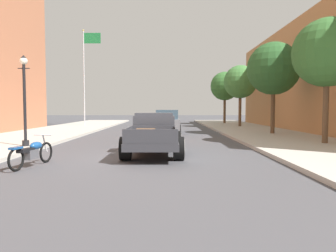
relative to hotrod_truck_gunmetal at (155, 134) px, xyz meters
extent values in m
plane|color=#47474C|center=(-0.33, -0.96, -0.75)|extent=(140.00, 140.00, 0.00)
cube|color=#333338|center=(0.00, -0.24, -0.21)|extent=(1.77, 4.90, 0.24)
cube|color=#333338|center=(0.00, 0.11, 0.31)|extent=(1.56, 1.10, 0.80)
cube|color=#333338|center=(0.00, 0.06, 0.77)|extent=(1.44, 0.94, 0.12)
cube|color=#3D4C5B|center=(0.00, 0.68, 0.47)|extent=(1.33, 0.04, 0.44)
cube|color=#333338|center=(0.00, 1.41, 0.17)|extent=(1.32, 1.50, 0.52)
cube|color=silver|center=(0.01, 2.21, 0.15)|extent=(0.68, 0.10, 0.47)
cube|color=#333338|center=(0.00, -1.64, -0.07)|extent=(1.69, 2.10, 0.04)
cube|color=#333338|center=(-0.81, -1.64, 0.15)|extent=(0.08, 2.10, 0.44)
cube|color=#333338|center=(0.81, -1.65, 0.15)|extent=(0.08, 2.10, 0.44)
cube|color=#333338|center=(0.00, -2.65, 0.15)|extent=(1.62, 0.08, 0.44)
cube|color=#333338|center=(0.00, -0.63, 0.15)|extent=(1.62, 0.08, 0.44)
cylinder|color=black|center=(-0.89, 1.10, -0.35)|extent=(0.36, 0.80, 0.80)
cylinder|color=silver|center=(-1.08, 1.11, -0.35)|extent=(0.01, 0.66, 0.66)
cylinder|color=silver|center=(-1.09, 1.11, -0.35)|extent=(0.02, 0.24, 0.24)
cylinder|color=black|center=(0.90, 1.10, -0.35)|extent=(0.36, 0.80, 0.80)
cylinder|color=silver|center=(1.09, 1.10, -0.35)|extent=(0.01, 0.66, 0.66)
cylinder|color=silver|center=(1.10, 1.10, -0.35)|extent=(0.02, 0.24, 0.24)
cylinder|color=black|center=(-0.90, -1.59, -0.35)|extent=(0.36, 0.80, 0.80)
cylinder|color=silver|center=(-1.08, -1.59, -0.35)|extent=(0.01, 0.66, 0.66)
cylinder|color=silver|center=(-1.09, -1.59, -0.35)|extent=(0.02, 0.24, 0.24)
cylinder|color=black|center=(0.90, -1.59, -0.35)|extent=(0.36, 0.80, 0.80)
cylinder|color=silver|center=(1.08, -1.59, -0.35)|extent=(0.01, 0.66, 0.66)
cylinder|color=silver|center=(1.09, -1.59, -0.35)|extent=(0.02, 0.24, 0.24)
cube|color=brown|center=(-0.18, -1.99, 0.15)|extent=(0.60, 0.44, 0.40)
cube|color=#3D2D1E|center=(-0.18, -1.99, 0.15)|extent=(0.62, 0.05, 0.42)
cube|color=brown|center=(0.22, -1.34, 0.09)|extent=(0.47, 0.37, 0.28)
torus|color=black|center=(-3.41, -2.06, -0.42)|extent=(0.20, 0.67, 0.67)
torus|color=black|center=(-3.69, -3.49, -0.42)|extent=(0.20, 0.67, 0.67)
cube|color=#4C4C51|center=(-3.56, -2.82, -0.37)|extent=(0.32, 0.48, 0.28)
ellipsoid|color=navy|center=(-3.51, -2.58, -0.14)|extent=(0.36, 0.56, 0.24)
cube|color=black|center=(-3.61, -3.07, -0.22)|extent=(0.32, 0.59, 0.10)
cylinder|color=silver|center=(-3.42, -2.12, -0.12)|extent=(0.10, 0.26, 0.58)
cylinder|color=silver|center=(-3.44, -2.24, 0.16)|extent=(0.62, 0.16, 0.04)
cube|color=navy|center=(-3.69, -3.49, -0.10)|extent=(0.25, 0.43, 0.06)
cube|color=slate|center=(0.47, 10.36, -0.14)|extent=(1.75, 4.31, 0.80)
cube|color=#384C5B|center=(0.47, 10.21, 0.58)|extent=(1.53, 2.01, 0.64)
cylinder|color=black|center=(-0.34, 11.66, -0.42)|extent=(0.22, 0.66, 0.66)
cylinder|color=black|center=(1.31, 11.65, -0.42)|extent=(0.22, 0.66, 0.66)
cylinder|color=black|center=(-0.36, 9.08, -0.42)|extent=(0.22, 0.66, 0.66)
cylinder|color=black|center=(1.29, 9.07, -0.42)|extent=(0.22, 0.66, 0.66)
cylinder|color=black|center=(-5.55, 1.19, -0.48)|extent=(0.28, 0.28, 0.24)
cylinder|color=black|center=(-5.55, 1.19, 1.24)|extent=(0.12, 0.12, 3.20)
cylinder|color=black|center=(-5.55, 1.19, 2.69)|extent=(0.50, 0.04, 0.04)
sphere|color=silver|center=(-5.55, 1.19, 3.00)|extent=(0.32, 0.32, 0.32)
cone|color=black|center=(-5.55, 1.19, 3.18)|extent=(0.24, 0.24, 0.14)
cylinder|color=#B2B2B7|center=(-7.60, 18.39, 3.90)|extent=(0.12, 0.12, 9.00)
sphere|color=gold|center=(-7.60, 18.39, 8.48)|extent=(0.16, 0.16, 0.16)
cube|color=#196633|center=(-6.74, 18.39, 7.75)|extent=(1.60, 0.03, 1.00)
cylinder|color=brown|center=(7.82, 2.35, 0.89)|extent=(0.26, 0.26, 2.98)
sphere|color=#33662D|center=(7.82, 2.35, 3.55)|extent=(3.13, 3.13, 3.13)
cylinder|color=brown|center=(7.27, 8.00, 0.84)|extent=(0.26, 0.26, 2.89)
sphere|color=#285628|center=(7.27, 8.00, 3.54)|extent=(3.35, 3.35, 3.35)
cylinder|color=brown|center=(7.04, 16.18, 0.84)|extent=(0.26, 0.26, 2.88)
sphere|color=#3D7538|center=(7.04, 16.18, 3.39)|extent=(2.97, 2.97, 2.97)
cylinder|color=brown|center=(6.66, 21.77, 0.82)|extent=(0.26, 0.26, 2.85)
sphere|color=#33662D|center=(6.66, 21.77, 3.41)|extent=(3.08, 3.08, 3.08)
camera|label=1|loc=(0.54, -12.11, 1.00)|focal=33.50mm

